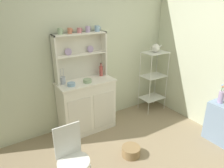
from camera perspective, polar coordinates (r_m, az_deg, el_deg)
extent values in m
cube|color=beige|center=(3.54, -6.79, 8.03)|extent=(3.84, 0.05, 2.50)
cube|color=white|center=(3.53, -7.03, -5.96)|extent=(0.90, 0.42, 0.90)
cube|color=silver|center=(3.30, -8.75, -9.01)|extent=(0.38, 0.01, 0.63)
cube|color=silver|center=(3.47, -2.20, -7.14)|extent=(0.38, 0.01, 0.63)
cube|color=white|center=(3.35, -7.36, 0.66)|extent=(0.93, 0.45, 0.02)
cube|color=silver|center=(3.41, -9.15, 7.71)|extent=(0.87, 0.02, 0.75)
cube|color=white|center=(3.20, -15.47, 6.27)|extent=(0.02, 0.18, 0.75)
cube|color=white|center=(3.53, -2.30, 8.42)|extent=(0.02, 0.18, 0.75)
cube|color=white|center=(3.33, -8.62, 8.07)|extent=(0.83, 0.16, 0.02)
cube|color=white|center=(3.27, -8.94, 13.58)|extent=(0.87, 0.18, 0.02)
cylinder|color=#B79ECC|center=(3.28, -11.99, 8.71)|extent=(0.11, 0.03, 0.11)
cylinder|color=#B79ECC|center=(3.43, -6.00, 9.61)|extent=(0.11, 0.03, 0.11)
cylinder|color=silver|center=(3.94, 10.44, -0.69)|extent=(0.01, 0.01, 1.20)
cylinder|color=silver|center=(4.24, 14.88, 0.56)|extent=(0.01, 0.01, 1.20)
cylinder|color=silver|center=(4.15, 7.56, 0.67)|extent=(0.01, 0.01, 1.20)
cylinder|color=silver|center=(4.44, 11.99, 1.77)|extent=(0.01, 0.01, 1.20)
cube|color=silver|center=(4.02, 11.88, 8.55)|extent=(0.47, 0.33, 0.01)
cube|color=silver|center=(4.15, 11.39, 2.24)|extent=(0.47, 0.33, 0.01)
cube|color=silver|center=(4.32, 10.93, -3.66)|extent=(0.47, 0.33, 0.01)
cube|color=#849EBC|center=(3.69, 28.39, -9.67)|extent=(0.28, 0.48, 0.64)
cylinder|color=white|center=(2.72, -8.60, -21.44)|extent=(0.01, 0.01, 0.45)
cylinder|color=white|center=(2.44, -10.57, -20.48)|extent=(0.36, 0.36, 0.02)
cube|color=white|center=(2.42, -12.19, -15.03)|extent=(0.31, 0.02, 0.40)
cylinder|color=#93754C|center=(3.15, 5.28, -18.00)|extent=(0.27, 0.27, 0.14)
cylinder|color=#9EB78E|center=(3.16, -14.18, 13.95)|extent=(0.07, 0.07, 0.09)
torus|color=#9EB78E|center=(3.17, -13.39, 14.14)|extent=(0.01, 0.05, 0.05)
cylinder|color=#C67556|center=(3.21, -11.62, 14.23)|extent=(0.06, 0.06, 0.09)
torus|color=#C67556|center=(3.22, -10.90, 14.38)|extent=(0.01, 0.05, 0.05)
cylinder|color=#D17A84|center=(3.27, -9.04, 14.44)|extent=(0.07, 0.07, 0.08)
torus|color=#D17A84|center=(3.28, -8.33, 14.58)|extent=(0.01, 0.04, 0.04)
cylinder|color=#B79ECC|center=(3.32, -6.72, 14.82)|extent=(0.07, 0.07, 0.09)
torus|color=#B79ECC|center=(3.34, -6.00, 14.97)|extent=(0.01, 0.05, 0.05)
cylinder|color=#8EB2D1|center=(3.40, -4.12, 15.05)|extent=(0.08, 0.08, 0.09)
torus|color=#8EB2D1|center=(3.43, -3.34, 15.20)|extent=(0.01, 0.05, 0.05)
cylinder|color=#8EB2D1|center=(3.18, -11.19, -0.09)|extent=(0.12, 0.12, 0.05)
cylinder|color=#9EB78E|center=(3.27, -6.82, 0.90)|extent=(0.14, 0.14, 0.05)
cylinder|color=#B74C47|center=(3.54, -3.03, 3.60)|extent=(0.06, 0.06, 0.17)
cylinder|color=#B74C47|center=(3.51, -3.06, 5.27)|extent=(0.03, 0.03, 0.05)
cylinder|color=#4C382D|center=(3.50, -3.07, 5.72)|extent=(0.03, 0.03, 0.01)
cylinder|color=#B2B7C6|center=(3.28, -13.39, 0.98)|extent=(0.08, 0.08, 0.11)
cylinder|color=silver|center=(3.27, -13.31, 2.48)|extent=(0.02, 0.03, 0.19)
ellipsoid|color=silver|center=(3.24, -13.46, 4.14)|extent=(0.02, 0.01, 0.01)
cylinder|color=silver|center=(3.25, -13.93, 2.26)|extent=(0.01, 0.03, 0.18)
ellipsoid|color=silver|center=(3.22, -14.08, 3.90)|extent=(0.02, 0.01, 0.01)
sphere|color=white|center=(4.00, 11.97, 9.71)|extent=(0.15, 0.15, 0.15)
sphere|color=silver|center=(3.99, 12.07, 10.94)|extent=(0.02, 0.02, 0.02)
cylinder|color=white|center=(4.07, 13.09, 9.99)|extent=(0.09, 0.02, 0.07)
torus|color=white|center=(3.94, 11.02, 9.60)|extent=(0.01, 0.10, 0.10)
cylinder|color=#B79ECC|center=(3.56, 27.92, -3.21)|extent=(0.08, 0.08, 0.19)
cylinder|color=#4C844C|center=(3.52, 28.07, -1.19)|extent=(0.00, 0.01, 0.11)
sphere|color=#8EB2D1|center=(3.50, 28.23, -0.32)|extent=(0.04, 0.04, 0.04)
cylinder|color=#4C844C|center=(3.50, 28.47, -1.42)|extent=(0.00, 0.01, 0.11)
sphere|color=#DBB760|center=(3.48, 28.63, -0.59)|extent=(0.03, 0.03, 0.03)
cylinder|color=#4C844C|center=(3.50, 28.14, -1.44)|extent=(0.00, 0.00, 0.10)
sphere|color=#C67556|center=(3.48, 28.29, -0.67)|extent=(0.03, 0.03, 0.03)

